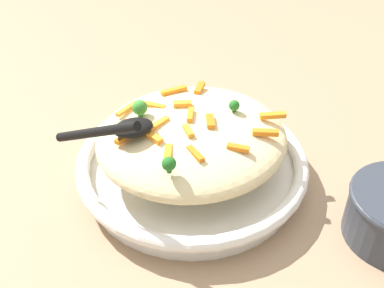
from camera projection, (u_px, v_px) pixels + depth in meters
ground_plane at (192, 178)px, 0.76m from camera, size 2.40×2.40×0.00m
serving_bowl at (192, 166)px, 0.74m from camera, size 0.35×0.35×0.05m
pasta_mound at (192, 138)px, 0.71m from camera, size 0.28×0.27×0.07m
carrot_piece_0 at (122, 137)px, 0.66m from camera, size 0.03×0.02×0.01m
carrot_piece_1 at (127, 109)px, 0.72m from camera, size 0.04×0.03×0.01m
carrot_piece_2 at (174, 91)px, 0.75m from camera, size 0.04×0.01×0.01m
carrot_piece_3 at (210, 121)px, 0.68m from camera, size 0.02×0.03×0.01m
carrot_piece_4 at (191, 115)px, 0.69m from camera, size 0.02×0.03×0.01m
carrot_piece_5 at (181, 105)px, 0.71m from camera, size 0.03×0.02×0.01m
carrot_piece_6 at (273, 115)px, 0.70m from camera, size 0.04×0.02×0.01m
carrot_piece_7 at (266, 132)px, 0.67m from camera, size 0.04×0.02×0.01m
carrot_piece_8 at (155, 106)px, 0.72m from camera, size 0.03×0.03×0.01m
carrot_piece_9 at (195, 154)px, 0.63m from camera, size 0.01×0.03×0.01m
carrot_piece_10 at (188, 131)px, 0.66m from camera, size 0.01×0.03×0.01m
carrot_piece_11 at (157, 125)px, 0.67m from camera, size 0.04×0.03×0.01m
carrot_piece_12 at (168, 153)px, 0.63m from camera, size 0.02×0.03×0.01m
carrot_piece_13 at (155, 138)px, 0.65m from camera, size 0.02×0.03×0.01m
carrot_piece_14 at (238, 148)px, 0.64m from camera, size 0.03×0.03×0.01m
carrot_piece_15 at (200, 88)px, 0.76m from camera, size 0.03×0.03×0.01m
broccoli_floret_0 at (233, 104)px, 0.70m from camera, size 0.02×0.02×0.02m
broccoli_floret_1 at (169, 164)px, 0.60m from camera, size 0.02×0.02×0.02m
broccoli_floret_2 at (140, 108)px, 0.69m from camera, size 0.02×0.02×0.03m
serving_spoon at (121, 130)px, 0.63m from camera, size 0.13×0.13×0.09m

